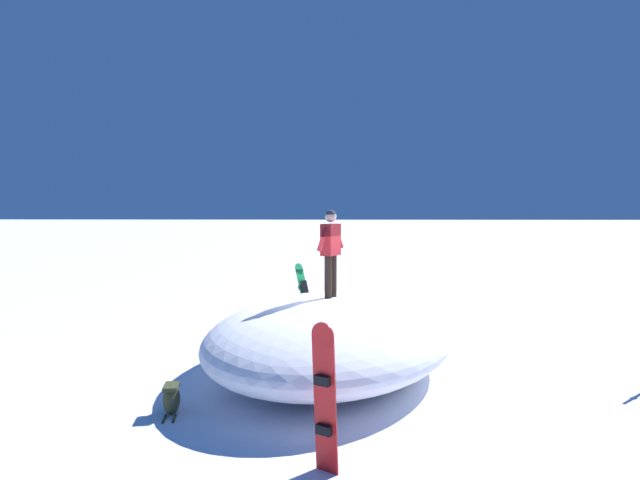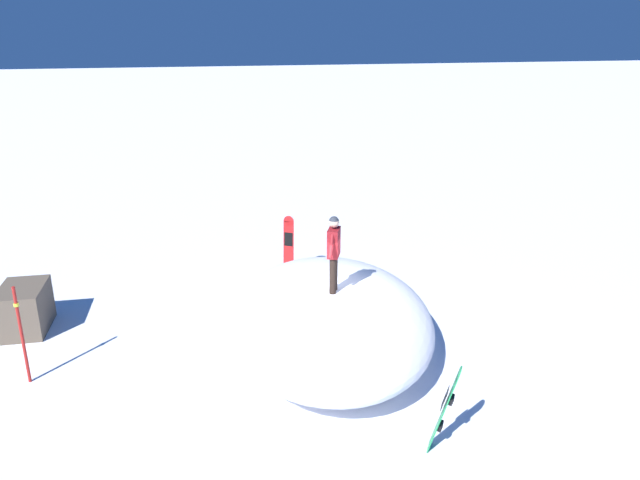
% 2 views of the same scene
% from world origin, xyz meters
% --- Properties ---
extents(ground, '(240.00, 240.00, 0.00)m').
position_xyz_m(ground, '(0.00, 0.00, 0.00)').
color(ground, white).
extents(snow_mound, '(7.28, 5.67, 1.34)m').
position_xyz_m(snow_mound, '(-0.28, 0.09, 0.67)').
color(snow_mound, white).
rests_on(snow_mound, ground).
extents(snowboarder_standing, '(0.93, 0.51, 1.64)m').
position_xyz_m(snowboarder_standing, '(-0.12, 0.12, 2.32)').
color(snowboarder_standing, black).
rests_on(snowboarder_standing, snow_mound).
extents(snowboard_primary_upright, '(0.49, 0.53, 1.60)m').
position_xyz_m(snowboard_primary_upright, '(3.61, 0.85, 0.83)').
color(snowboard_primary_upright, '#1E8C47').
rests_on(snowboard_primary_upright, ground).
extents(snowboard_secondary_upright, '(0.26, 0.32, 1.76)m').
position_xyz_m(snowboard_secondary_upright, '(-4.36, 0.14, 0.91)').
color(snowboard_secondary_upright, red).
rests_on(snowboard_secondary_upright, ground).
extents(backpack_near, '(0.65, 0.31, 0.44)m').
position_xyz_m(backpack_near, '(-2.55, 2.43, 0.23)').
color(backpack_near, '#383D23').
rests_on(backpack_near, ground).
extents(trail_marker_pole, '(0.10, 0.10, 2.02)m').
position_xyz_m(trail_marker_pole, '(-0.48, -5.99, 1.06)').
color(trail_marker_pole, '#A51E19').
rests_on(trail_marker_pole, ground).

